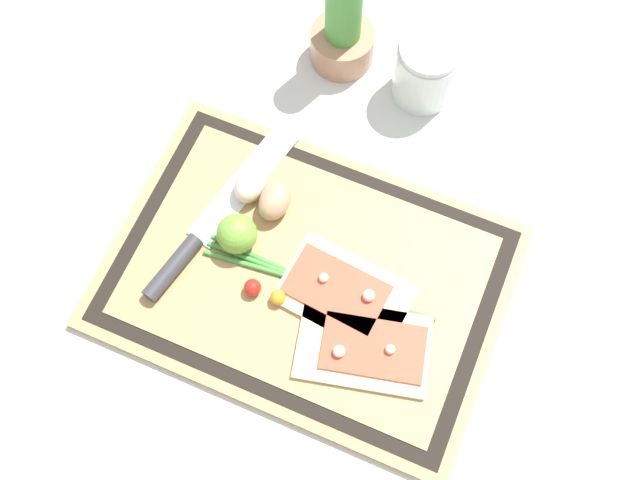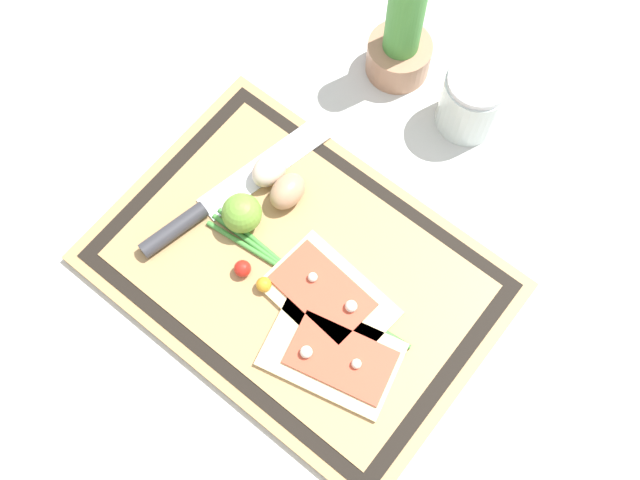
% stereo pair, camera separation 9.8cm
% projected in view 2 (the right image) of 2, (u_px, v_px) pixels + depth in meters
% --- Properties ---
extents(ground_plane, '(6.00, 6.00, 0.00)m').
position_uv_depth(ground_plane, '(299.00, 274.00, 1.00)').
color(ground_plane, silver).
extents(cutting_board, '(0.52, 0.37, 0.02)m').
position_uv_depth(cutting_board, '(299.00, 272.00, 0.99)').
color(cutting_board, tan).
rests_on(cutting_board, ground_plane).
extents(pizza_slice_near, '(0.19, 0.14, 0.02)m').
position_uv_depth(pizza_slice_near, '(334.00, 355.00, 0.94)').
color(pizza_slice_near, beige).
rests_on(pizza_slice_near, cutting_board).
extents(pizza_slice_far, '(0.17, 0.12, 0.02)m').
position_uv_depth(pizza_slice_far, '(328.00, 297.00, 0.97)').
color(pizza_slice_far, beige).
rests_on(pizza_slice_far, cutting_board).
extents(knife, '(0.10, 0.32, 0.02)m').
position_uv_depth(knife, '(207.00, 207.00, 1.01)').
color(knife, silver).
rests_on(knife, cutting_board).
extents(egg_brown, '(0.04, 0.06, 0.04)m').
position_uv_depth(egg_brown, '(288.00, 191.00, 1.00)').
color(egg_brown, tan).
rests_on(egg_brown, cutting_board).
extents(egg_pink, '(0.04, 0.06, 0.04)m').
position_uv_depth(egg_pink, '(270.00, 169.00, 1.02)').
color(egg_pink, beige).
rests_on(egg_pink, cutting_board).
extents(lime, '(0.05, 0.05, 0.05)m').
position_uv_depth(lime, '(242.00, 213.00, 0.99)').
color(lime, '#70A838').
rests_on(lime, cutting_board).
extents(cherry_tomato_red, '(0.02, 0.02, 0.02)m').
position_uv_depth(cherry_tomato_red, '(243.00, 269.00, 0.97)').
color(cherry_tomato_red, red).
rests_on(cherry_tomato_red, cutting_board).
extents(cherry_tomato_yellow, '(0.02, 0.02, 0.02)m').
position_uv_depth(cherry_tomato_yellow, '(264.00, 285.00, 0.97)').
color(cherry_tomato_yellow, gold).
rests_on(cherry_tomato_yellow, cutting_board).
extents(scallion_bunch, '(0.32, 0.04, 0.01)m').
position_uv_depth(scallion_bunch, '(306.00, 283.00, 0.97)').
color(scallion_bunch, '#47933D').
rests_on(scallion_bunch, cutting_board).
extents(herb_pot, '(0.09, 0.09, 0.20)m').
position_uv_depth(herb_pot, '(401.00, 40.00, 1.06)').
color(herb_pot, '#AD7A5B').
rests_on(herb_pot, ground_plane).
extents(sauce_jar, '(0.09, 0.09, 0.10)m').
position_uv_depth(sauce_jar, '(472.00, 103.00, 1.04)').
color(sauce_jar, silver).
rests_on(sauce_jar, ground_plane).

